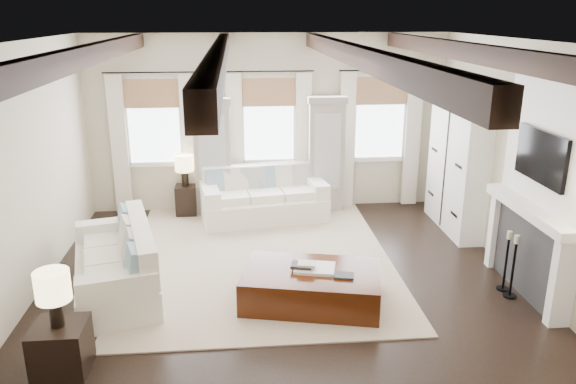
{
  "coord_description": "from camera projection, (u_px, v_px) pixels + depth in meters",
  "views": [
    {
      "loc": [
        -0.58,
        -6.36,
        3.53
      ],
      "look_at": [
        0.1,
        1.04,
        1.15
      ],
      "focal_mm": 35.0,
      "sensor_mm": 36.0,
      "label": 1
    }
  ],
  "objects": [
    {
      "name": "ground",
      "position": [
        287.0,
        303.0,
        7.16
      ],
      "size": [
        7.5,
        7.5,
        0.0
      ],
      "primitive_type": "plane",
      "color": "black",
      "rests_on": "ground"
    },
    {
      "name": "room_shell",
      "position": [
        337.0,
        141.0,
        7.49
      ],
      "size": [
        6.54,
        7.54,
        3.22
      ],
      "color": "beige",
      "rests_on": "ground"
    },
    {
      "name": "area_rug",
      "position": [
        259.0,
        256.0,
        8.49
      ],
      "size": [
        3.86,
        4.84,
        0.02
      ],
      "primitive_type": "cube",
      "color": "#B9A891",
      "rests_on": "ground"
    },
    {
      "name": "sofa_back",
      "position": [
        263.0,
        198.0,
        9.99
      ],
      "size": [
        2.29,
        1.3,
        0.93
      ],
      "color": "white",
      "rests_on": "ground"
    },
    {
      "name": "sofa_left",
      "position": [
        119.0,
        265.0,
        7.36
      ],
      "size": [
        1.45,
        2.3,
        0.91
      ],
      "color": "white",
      "rests_on": "ground"
    },
    {
      "name": "ottoman",
      "position": [
        312.0,
        287.0,
        7.09
      ],
      "size": [
        1.89,
        1.42,
        0.45
      ],
      "primitive_type": "cube",
      "rotation": [
        0.0,
        0.0,
        -0.23
      ],
      "color": "black",
      "rests_on": "ground"
    },
    {
      "name": "tray",
      "position": [
        315.0,
        268.0,
        7.05
      ],
      "size": [
        0.57,
        0.48,
        0.04
      ],
      "primitive_type": "cube",
      "rotation": [
        0.0,
        0.0,
        -0.23
      ],
      "color": "white",
      "rests_on": "ottoman"
    },
    {
      "name": "book_lower",
      "position": [
        302.0,
        265.0,
        7.04
      ],
      "size": [
        0.3,
        0.25,
        0.04
      ],
      "primitive_type": "cube",
      "rotation": [
        0.0,
        0.0,
        -0.23
      ],
      "color": "#262628",
      "rests_on": "tray"
    },
    {
      "name": "book_upper",
      "position": [
        307.0,
        264.0,
        6.99
      ],
      "size": [
        0.25,
        0.22,
        0.03
      ],
      "primitive_type": "cube",
      "rotation": [
        0.0,
        0.0,
        -0.23
      ],
      "color": "beige",
      "rests_on": "book_lower"
    },
    {
      "name": "book_loose",
      "position": [
        344.0,
        276.0,
        6.86
      ],
      "size": [
        0.27,
        0.23,
        0.03
      ],
      "primitive_type": "cube",
      "rotation": [
        0.0,
        0.0,
        -0.23
      ],
      "color": "#262628",
      "rests_on": "ottoman"
    },
    {
      "name": "side_table_front",
      "position": [
        61.0,
        348.0,
        5.72
      ],
      "size": [
        0.53,
        0.53,
        0.53
      ],
      "primitive_type": "cube",
      "color": "black",
      "rests_on": "ground"
    },
    {
      "name": "lamp_front",
      "position": [
        53.0,
        289.0,
        5.51
      ],
      "size": [
        0.35,
        0.35,
        0.6
      ],
      "color": "black",
      "rests_on": "side_table_front"
    },
    {
      "name": "side_table_back",
      "position": [
        186.0,
        200.0,
        10.19
      ],
      "size": [
        0.37,
        0.37,
        0.55
      ],
      "primitive_type": "cube",
      "color": "black",
      "rests_on": "ground"
    },
    {
      "name": "lamp_back",
      "position": [
        184.0,
        165.0,
        9.99
      ],
      "size": [
        0.33,
        0.33,
        0.57
      ],
      "color": "black",
      "rests_on": "side_table_back"
    },
    {
      "name": "candlestick_near",
      "position": [
        513.0,
        272.0,
        7.21
      ],
      "size": [
        0.17,
        0.17,
        0.86
      ],
      "color": "black",
      "rests_on": "ground"
    },
    {
      "name": "candlestick_far",
      "position": [
        506.0,
        266.0,
        7.39
      ],
      "size": [
        0.17,
        0.17,
        0.84
      ],
      "color": "black",
      "rests_on": "ground"
    }
  ]
}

